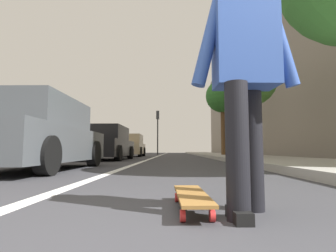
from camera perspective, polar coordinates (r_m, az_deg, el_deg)
name	(u,v)px	position (r m, az deg, el deg)	size (l,w,h in m)	color
ground_plane	(173,161)	(10.88, 1.04, -7.40)	(80.00, 80.00, 0.00)	#38383D
lane_stripe_white	(159,156)	(20.91, -1.90, -6.36)	(52.00, 0.16, 0.01)	silver
sidewalk_curb	(223,155)	(19.19, 11.74, -6.14)	(52.00, 3.20, 0.15)	#9E9B93
building_facade	(250,90)	(24.38, 17.03, 7.46)	(40.00, 1.20, 11.35)	gray
skateboard	(192,196)	(1.90, 5.07, -14.74)	(0.85, 0.24, 0.11)	red
skater_person	(245,70)	(1.86, 16.06, 11.48)	(0.47, 0.72, 1.64)	black
parked_car_near	(37,136)	(6.25, -26.26, -1.90)	(4.18, 1.91, 1.49)	#4C5156
parked_car_mid	(106,144)	(12.12, -13.15, -3.73)	(4.51, 1.95, 1.47)	black
parked_car_far	(130,146)	(18.36, -8.17, -4.26)	(4.51, 1.98, 1.48)	tan
traffic_light	(158,124)	(25.51, -2.22, 0.37)	(0.33, 0.28, 4.20)	#2D2D2D
street_tree_mid	(250,81)	(11.32, 17.14, 9.18)	(2.10, 2.10, 4.28)	brown
street_tree_far	(222,97)	(17.27, 11.53, 6.12)	(2.09, 2.09, 4.88)	brown
pedestrian_distant	(241,139)	(11.83, 15.30, -2.69)	(0.44, 0.69, 1.57)	#384260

